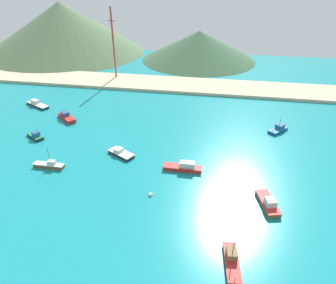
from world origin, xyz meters
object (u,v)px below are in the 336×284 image
object	(u,v)px
fishing_boat_2	(268,203)
fishing_boat_7	(121,153)
buoy_0	(150,195)
radio_tower	(113,44)
fishing_boat_3	(66,117)
fishing_boat_0	(49,165)
fishing_boat_5	(232,261)
fishing_boat_1	(35,136)
fishing_boat_8	(37,104)
fishing_boat_4	(184,167)
fishing_boat_10	(278,129)

from	to	relation	value
fishing_boat_2	fishing_boat_7	world-z (taller)	fishing_boat_2
buoy_0	radio_tower	bearing A→B (deg)	113.58
fishing_boat_2	fishing_boat_3	size ratio (longest dim) A/B	1.04
fishing_boat_0	fishing_boat_5	xyz separation A→B (m)	(49.16, -23.00, 0.03)
fishing_boat_3	fishing_boat_1	bearing A→B (deg)	-104.08
fishing_boat_3	radio_tower	size ratio (longest dim) A/B	0.28
fishing_boat_1	buoy_0	world-z (taller)	fishing_boat_1
fishing_boat_0	fishing_boat_1	bearing A→B (deg)	131.22
fishing_boat_0	fishing_boat_2	size ratio (longest dim) A/B	0.91
fishing_boat_2	fishing_boat_1	bearing A→B (deg)	163.93
fishing_boat_1	fishing_boat_3	distance (m)	14.88
fishing_boat_1	fishing_boat_5	bearing A→B (deg)	-31.27
fishing_boat_1	fishing_boat_5	world-z (taller)	fishing_boat_5
fishing_boat_3	fishing_boat_5	world-z (taller)	fishing_boat_5
buoy_0	fishing_boat_2	bearing A→B (deg)	2.33
fishing_boat_1	buoy_0	xyz separation A→B (m)	(42.80, -21.37, -0.58)
fishing_boat_1	fishing_boat_3	bearing A→B (deg)	75.92
fishing_boat_2	fishing_boat_8	size ratio (longest dim) A/B	0.83
fishing_boat_2	radio_tower	bearing A→B (deg)	128.04
fishing_boat_4	fishing_boat_7	bearing A→B (deg)	167.31
fishing_boat_4	fishing_boat_5	world-z (taller)	fishing_boat_5
fishing_boat_4	buoy_0	distance (m)	13.64
fishing_boat_3	fishing_boat_7	xyz separation A→B (m)	(26.59, -19.55, -0.30)
fishing_boat_3	fishing_boat_7	world-z (taller)	fishing_boat_3
fishing_boat_7	buoy_0	size ratio (longest dim) A/B	7.95
fishing_boat_4	fishing_boat_8	bearing A→B (deg)	152.22
fishing_boat_0	buoy_0	distance (m)	30.72
fishing_boat_2	fishing_boat_7	distance (m)	42.87
fishing_boat_0	fishing_boat_10	distance (m)	72.69
fishing_boat_0	fishing_boat_8	bearing A→B (deg)	124.40
fishing_boat_5	buoy_0	distance (m)	25.17
fishing_boat_7	fishing_boat_8	size ratio (longest dim) A/B	0.77
fishing_boat_8	fishing_boat_0	bearing A→B (deg)	-55.60
fishing_boat_1	fishing_boat_3	xyz separation A→B (m)	(3.62, 14.44, 0.16)
fishing_boat_4	fishing_boat_10	world-z (taller)	fishing_boat_10
fishing_boat_4	fishing_boat_10	distance (m)	39.60
fishing_boat_3	fishing_boat_5	bearing A→B (deg)	-41.74
fishing_boat_2	buoy_0	size ratio (longest dim) A/B	8.57
fishing_boat_3	fishing_boat_10	world-z (taller)	fishing_boat_10
fishing_boat_1	fishing_boat_8	bearing A→B (deg)	119.51
fishing_boat_5	buoy_0	world-z (taller)	fishing_boat_5
fishing_boat_0	fishing_boat_10	size ratio (longest dim) A/B	1.13
fishing_boat_2	fishing_boat_3	bearing A→B (deg)	152.52
fishing_boat_2	fishing_boat_5	distance (m)	19.29
fishing_boat_2	fishing_boat_5	world-z (taller)	fishing_boat_5
fishing_boat_1	fishing_boat_4	distance (m)	50.24
fishing_boat_7	fishing_boat_8	distance (m)	52.20
fishing_boat_7	fishing_boat_8	bearing A→B (deg)	146.61
fishing_boat_3	fishing_boat_8	size ratio (longest dim) A/B	0.80
fishing_boat_2	radio_tower	distance (m)	104.03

